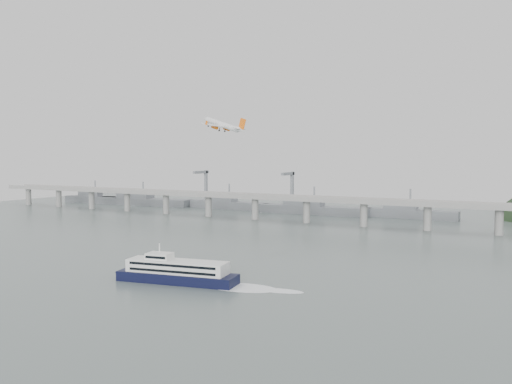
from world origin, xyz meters
The scene contains 5 objects.
ground centered at (0.00, 0.00, 0.00)m, with size 900.00×900.00×0.00m, color #566461.
bridge centered at (-1.15, 200.00, 17.65)m, with size 800.00×22.00×23.90m.
distant_fleet centered at (-155.36, 265.08, 6.22)m, with size 453.00×60.90×40.00m.
ferry centered at (4.24, -27.34, 4.72)m, with size 91.79×27.37×17.39m.
airliner centered at (-43.32, 88.28, 77.73)m, with size 39.69×36.33×13.74m.
Camera 1 is at (151.59, -222.80, 57.76)m, focal length 38.00 mm.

